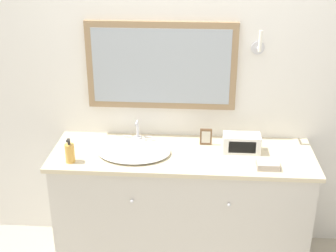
{
  "coord_description": "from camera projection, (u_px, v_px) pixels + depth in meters",
  "views": [
    {
      "loc": [
        0.1,
        -2.56,
        2.36
      ],
      "look_at": [
        -0.1,
        0.3,
        1.08
      ],
      "focal_mm": 50.0,
      "sensor_mm": 36.0,
      "label": 1
    }
  ],
  "objects": [
    {
      "name": "wall_back",
      "position": [
        184.0,
        83.0,
        3.35
      ],
      "size": [
        8.0,
        0.18,
        2.55
      ],
      "color": "white",
      "rests_on": "ground_plane"
    },
    {
      "name": "vanity_counter",
      "position": [
        182.0,
        207.0,
        3.39
      ],
      "size": [
        1.81,
        0.59,
        0.88
      ],
      "color": "beige",
      "rests_on": "ground_plane"
    },
    {
      "name": "sink_basin",
      "position": [
        134.0,
        151.0,
        3.2
      ],
      "size": [
        0.5,
        0.43,
        0.16
      ],
      "color": "white",
      "rests_on": "vanity_counter"
    },
    {
      "name": "soap_bottle",
      "position": [
        70.0,
        153.0,
        3.07
      ],
      "size": [
        0.06,
        0.06,
        0.17
      ],
      "color": "gold",
      "rests_on": "vanity_counter"
    },
    {
      "name": "appliance_box",
      "position": [
        242.0,
        143.0,
        3.21
      ],
      "size": [
        0.26,
        0.13,
        0.12
      ],
      "color": "white",
      "rests_on": "vanity_counter"
    },
    {
      "name": "picture_frame",
      "position": [
        206.0,
        137.0,
        3.31
      ],
      "size": [
        0.08,
        0.01,
        0.12
      ],
      "color": "brown",
      "rests_on": "vanity_counter"
    },
    {
      "name": "hand_towel_near_sink",
      "position": [
        268.0,
        165.0,
        3.01
      ],
      "size": [
        0.14,
        0.12,
        0.04
      ],
      "color": "#B7A899",
      "rests_on": "vanity_counter"
    }
  ]
}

